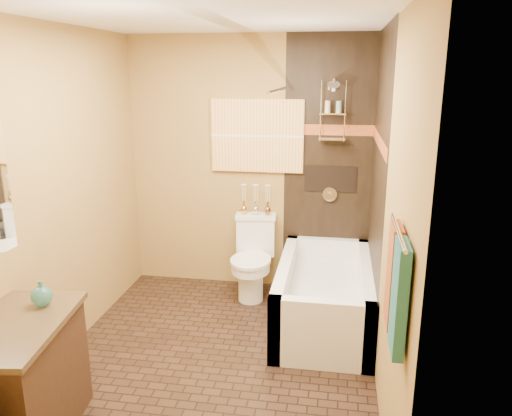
% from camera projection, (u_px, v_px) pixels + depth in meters
% --- Properties ---
extents(floor, '(3.00, 3.00, 0.00)m').
position_uv_depth(floor, '(215.00, 361.00, 3.84)').
color(floor, black).
rests_on(floor, ground).
extents(wall_left, '(0.02, 3.00, 2.50)m').
position_uv_depth(wall_left, '(54.00, 198.00, 3.70)').
color(wall_left, olive).
rests_on(wall_left, floor).
extents(wall_right, '(0.02, 3.00, 2.50)m').
position_uv_depth(wall_right, '(387.00, 212.00, 3.32)').
color(wall_right, olive).
rests_on(wall_right, floor).
extents(wall_back, '(2.40, 0.02, 2.50)m').
position_uv_depth(wall_back, '(249.00, 166.00, 4.93)').
color(wall_back, olive).
rests_on(wall_back, floor).
extents(wall_front, '(2.40, 0.02, 2.50)m').
position_uv_depth(wall_front, '(122.00, 296.00, 2.08)').
color(wall_front, olive).
rests_on(wall_front, floor).
extents(ceiling, '(3.00, 3.00, 0.00)m').
position_uv_depth(ceiling, '(207.00, 15.00, 3.17)').
color(ceiling, silver).
rests_on(ceiling, wall_back).
extents(alcove_tile_back, '(0.85, 0.01, 2.50)m').
position_uv_depth(alcove_tile_back, '(328.00, 168.00, 4.80)').
color(alcove_tile_back, black).
rests_on(alcove_tile_back, wall_back).
extents(alcove_tile_right, '(0.01, 1.50, 2.50)m').
position_uv_depth(alcove_tile_right, '(377.00, 187.00, 4.03)').
color(alcove_tile_right, black).
rests_on(alcove_tile_right, wall_right).
extents(mosaic_band_back, '(0.85, 0.01, 0.10)m').
position_uv_depth(mosaic_band_back, '(330.00, 130.00, 4.69)').
color(mosaic_band_back, '#9B301C').
rests_on(mosaic_band_back, alcove_tile_back).
extents(mosaic_band_right, '(0.01, 1.50, 0.10)m').
position_uv_depth(mosaic_band_right, '(379.00, 141.00, 3.93)').
color(mosaic_band_right, '#9B301C').
rests_on(mosaic_band_right, alcove_tile_right).
extents(alcove_niche, '(0.50, 0.01, 0.25)m').
position_uv_depth(alcove_niche, '(330.00, 179.00, 4.82)').
color(alcove_niche, black).
rests_on(alcove_niche, alcove_tile_back).
extents(shower_fixtures, '(0.24, 0.33, 1.16)m').
position_uv_depth(shower_fixtures, '(332.00, 126.00, 4.58)').
color(shower_fixtures, silver).
rests_on(shower_fixtures, floor).
extents(curtain_rod, '(0.03, 1.55, 0.03)m').
position_uv_depth(curtain_rod, '(282.00, 89.00, 3.95)').
color(curtain_rod, silver).
rests_on(curtain_rod, wall_back).
extents(towel_bar, '(0.02, 0.55, 0.02)m').
position_uv_depth(towel_bar, '(398.00, 231.00, 2.27)').
color(towel_bar, silver).
rests_on(towel_bar, wall_right).
extents(towel_teal, '(0.05, 0.22, 0.52)m').
position_uv_depth(towel_teal, '(399.00, 298.00, 2.22)').
color(towel_teal, '#1C585F').
rests_on(towel_teal, towel_bar).
extents(towel_rust, '(0.05, 0.22, 0.52)m').
position_uv_depth(towel_rust, '(394.00, 275.00, 2.47)').
color(towel_rust, brown).
rests_on(towel_rust, towel_bar).
extents(sunset_painting, '(0.90, 0.04, 0.70)m').
position_uv_depth(sunset_painting, '(257.00, 136.00, 4.82)').
color(sunset_painting, gold).
rests_on(sunset_painting, wall_back).
extents(bathtub, '(0.80, 1.50, 0.55)m').
position_uv_depth(bathtub, '(324.00, 300.00, 4.37)').
color(bathtub, white).
rests_on(bathtub, floor).
extents(toilet, '(0.41, 0.60, 0.78)m').
position_uv_depth(toilet, '(253.00, 257.00, 4.87)').
color(toilet, white).
rests_on(toilet, floor).
extents(vanity, '(0.64, 0.94, 0.77)m').
position_uv_depth(vanity, '(20.00, 382.00, 2.93)').
color(vanity, black).
rests_on(vanity, floor).
extents(teal_bottle, '(0.14, 0.14, 0.20)m').
position_uv_depth(teal_bottle, '(41.00, 293.00, 3.02)').
color(teal_bottle, '#277670').
rests_on(teal_bottle, vanity).
extents(bud_vases, '(0.30, 0.06, 0.30)m').
position_uv_depth(bud_vases, '(256.00, 199.00, 4.90)').
color(bud_vases, gold).
rests_on(bud_vases, toilet).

